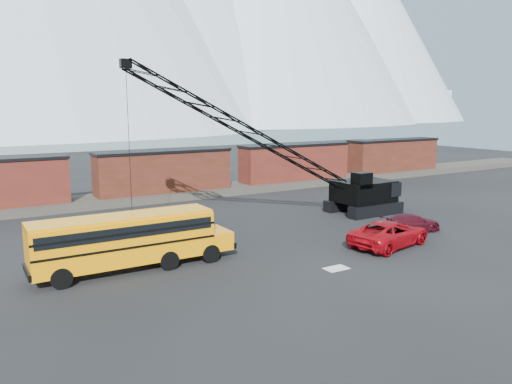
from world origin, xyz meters
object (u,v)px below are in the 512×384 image
Objects in this scene: red_pickup at (389,233)px; maroon_suv at (411,223)px; crawler_crane at (272,145)px; school_bus at (130,239)px.

maroon_suv is at bearing -77.32° from red_pickup.
school_bus is at bearing -158.22° from crawler_crane.
red_pickup is at bearing 117.60° from maroon_suv.
red_pickup reaches higher than maroon_suv.
crawler_crane is (-7.52, 7.34, 5.59)m from maroon_suv.
school_bus is 1.86× the size of red_pickup.
crawler_crane is at bearing 49.31° from maroon_suv.
red_pickup is (16.17, -4.07, -0.93)m from school_bus.
crawler_crane is at bearing 8.89° from red_pickup.
red_pickup is at bearing -69.82° from crawler_crane.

